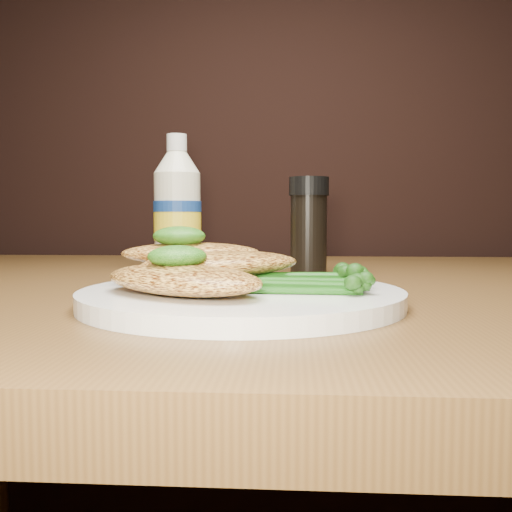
{
  "coord_description": "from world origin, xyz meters",
  "views": [
    {
      "loc": [
        0.01,
        0.43,
        0.82
      ],
      "look_at": [
        -0.02,
        0.89,
        0.79
      ],
      "focal_mm": 39.53,
      "sensor_mm": 36.0,
      "label": 1
    }
  ],
  "objects": [
    {
      "name": "chicken_front",
      "position": [
        -0.07,
        0.84,
        0.77
      ],
      "size": [
        0.16,
        0.14,
        0.02
      ],
      "primitive_type": "ellipsoid",
      "rotation": [
        0.0,
        0.0,
        -0.6
      ],
      "color": "gold",
      "rests_on": "plate"
    },
    {
      "name": "pesto_back",
      "position": [
        -0.09,
        0.91,
        0.8
      ],
      "size": [
        0.06,
        0.05,
        0.02
      ],
      "primitive_type": "ellipsoid",
      "rotation": [
        0.0,
        0.0,
        -0.29
      ],
      "color": "#083508",
      "rests_on": "chicken_back"
    },
    {
      "name": "broccolini_bundle",
      "position": [
        0.02,
        0.88,
        0.77
      ],
      "size": [
        0.15,
        0.13,
        0.02
      ],
      "primitive_type": null,
      "rotation": [
        0.0,
        0.0,
        0.33
      ],
      "color": "#185011",
      "rests_on": "plate"
    },
    {
      "name": "mayo_bottle",
      "position": [
        -0.15,
        1.19,
        0.84
      ],
      "size": [
        0.07,
        0.07,
        0.18
      ],
      "primitive_type": null,
      "rotation": [
        0.0,
        0.0,
        0.14
      ],
      "color": "#E9E6C5",
      "rests_on": "dining_table"
    },
    {
      "name": "chicken_back",
      "position": [
        -0.08,
        0.91,
        0.79
      ],
      "size": [
        0.13,
        0.08,
        0.02
      ],
      "primitive_type": "ellipsoid",
      "rotation": [
        0.0,
        0.0,
        0.2
      ],
      "color": "gold",
      "rests_on": "plate"
    },
    {
      "name": "pepper_grinder",
      "position": [
        0.03,
        1.13,
        0.81
      ],
      "size": [
        0.06,
        0.06,
        0.12
      ],
      "primitive_type": null,
      "rotation": [
        0.0,
        0.0,
        0.17
      ],
      "color": "black",
      "rests_on": "dining_table"
    },
    {
      "name": "chicken_mid",
      "position": [
        -0.05,
        0.89,
        0.78
      ],
      "size": [
        0.15,
        0.13,
        0.02
      ],
      "primitive_type": "ellipsoid",
      "rotation": [
        0.0,
        0.0,
        0.53
      ],
      "color": "gold",
      "rests_on": "plate"
    },
    {
      "name": "plate",
      "position": [
        -0.03,
        0.88,
        0.76
      ],
      "size": [
        0.26,
        0.26,
        0.01
      ],
      "primitive_type": "cylinder",
      "color": "white",
      "rests_on": "dining_table"
    },
    {
      "name": "pesto_front",
      "position": [
        -0.08,
        0.85,
        0.79
      ],
      "size": [
        0.06,
        0.05,
        0.02
      ],
      "primitive_type": "ellipsoid",
      "rotation": [
        0.0,
        0.0,
        0.36
      ],
      "color": "#083508",
      "rests_on": "chicken_front"
    }
  ]
}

